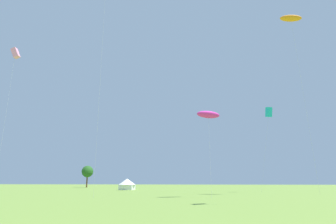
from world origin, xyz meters
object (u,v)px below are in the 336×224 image
kite_orange_parafoil (291,18)px  kite_pink_box (15,53)px  kite_cyan_box (269,112)px  kite_magenta_parafoil (208,115)px  festival_tent_center (127,184)px  tree_distant_left (87,172)px

kite_orange_parafoil → kite_pink_box: size_ratio=1.18×
kite_cyan_box → kite_orange_parafoil: (3.01, -9.75, 13.34)m
kite_magenta_parafoil → kite_pink_box: kite_pink_box is taller
festival_tent_center → tree_distant_left: tree_distant_left is taller
tree_distant_left → kite_cyan_box: bearing=-35.6°
kite_orange_parafoil → festival_tent_center: (-33.31, 20.67, -26.35)m
festival_tent_center → tree_distant_left: (-21.69, 26.27, 3.63)m
kite_magenta_parafoil → tree_distant_left: size_ratio=1.54×
kite_orange_parafoil → festival_tent_center: kite_orange_parafoil is taller
kite_orange_parafoil → kite_cyan_box: bearing=107.2°
kite_cyan_box → kite_orange_parafoil: 16.79m
kite_cyan_box → tree_distant_left: kite_cyan_box is taller
kite_pink_box → kite_cyan_box: bearing=18.7°
kite_orange_parafoil → tree_distant_left: size_ratio=4.10×
kite_orange_parafoil → kite_pink_box: kite_orange_parafoil is taller
kite_cyan_box → kite_magenta_parafoil: bearing=-118.4°
kite_cyan_box → tree_distant_left: 64.61m
kite_cyan_box → kite_orange_parafoil: bearing=-72.8°
kite_cyan_box → kite_pink_box: size_ratio=0.64×
festival_tent_center → tree_distant_left: size_ratio=0.56×
kite_cyan_box → kite_orange_parafoil: kite_orange_parafoil is taller
kite_orange_parafoil → kite_pink_box: 46.24m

